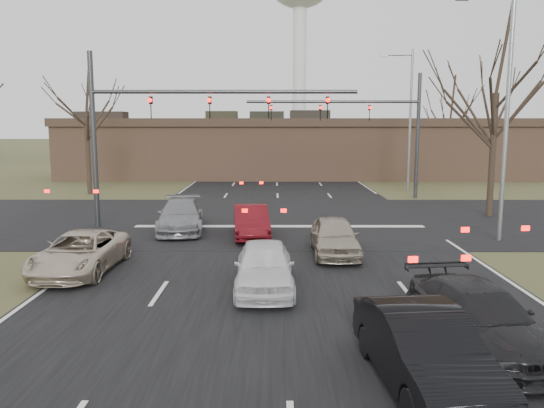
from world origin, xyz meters
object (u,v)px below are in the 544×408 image
at_px(car_black_hatch, 424,350).
at_px(car_grey_ahead, 181,216).
at_px(car_white_sedan, 264,266).
at_px(car_silver_suv, 80,253).
at_px(car_red_ahead, 251,221).
at_px(mast_arm_far, 374,120).
at_px(building, 298,148).
at_px(streetlight_right_near, 503,103).
at_px(car_charcoal_sedan, 478,318).
at_px(car_silver_ahead, 334,236).
at_px(mast_arm_near, 165,117).
at_px(streetlight_right_far, 408,113).

height_order(car_black_hatch, car_grey_ahead, car_black_hatch).
bearing_deg(car_white_sedan, car_grey_ahead, 113.35).
bearing_deg(car_silver_suv, car_red_ahead, 48.03).
distance_m(mast_arm_far, car_white_sedan, 21.18).
xyz_separation_m(car_silver_suv, car_red_ahead, (5.27, 5.49, 0.03)).
relative_size(building, car_silver_suv, 9.16).
height_order(streetlight_right_near, car_charcoal_sedan, streetlight_right_near).
xyz_separation_m(car_white_sedan, car_silver_ahead, (2.49, 4.18, -0.01)).
xyz_separation_m(mast_arm_far, car_white_sedan, (-6.73, -19.61, -4.31)).
bearing_deg(streetlight_right_near, car_red_ahead, 175.78).
distance_m(car_black_hatch, car_red_ahead, 13.58).
bearing_deg(mast_arm_far, car_red_ahead, -121.16).
relative_size(car_silver_suv, car_white_sedan, 1.12).
relative_size(car_white_sedan, car_grey_ahead, 0.86).
bearing_deg(mast_arm_near, car_black_hatch, -63.52).
height_order(mast_arm_far, car_black_hatch, mast_arm_far).
xyz_separation_m(streetlight_right_far, car_charcoal_sedan, (-5.26, -27.61, -4.92)).
relative_size(mast_arm_near, car_silver_ahead, 2.98).
height_order(mast_arm_near, car_silver_suv, mast_arm_near).
distance_m(mast_arm_near, streetlight_right_far, 20.20).
bearing_deg(car_silver_suv, mast_arm_far, 56.33).
height_order(mast_arm_far, car_white_sedan, mast_arm_far).
relative_size(streetlight_right_far, car_white_sedan, 2.42).
xyz_separation_m(mast_arm_far, car_charcoal_sedan, (-2.12, -23.61, -4.35)).
distance_m(mast_arm_far, car_silver_ahead, 16.57).
bearing_deg(car_silver_suv, building, 77.33).
distance_m(building, car_black_hatch, 40.40).
bearing_deg(car_grey_ahead, streetlight_right_far, 40.61).
height_order(mast_arm_far, car_red_ahead, mast_arm_far).
height_order(car_grey_ahead, car_red_ahead, car_grey_ahead).
xyz_separation_m(mast_arm_near, mast_arm_far, (11.41, 10.00, -0.06)).
height_order(mast_arm_far, streetlight_right_near, streetlight_right_near).
xyz_separation_m(car_silver_suv, car_charcoal_sedan, (10.56, -5.86, 0.02)).
distance_m(car_silver_suv, car_grey_ahead, 7.03).
distance_m(building, mast_arm_far, 15.75).
relative_size(mast_arm_near, car_silver_suv, 2.62).
distance_m(car_white_sedan, car_charcoal_sedan, 6.10).
xyz_separation_m(building, car_grey_ahead, (-6.43, -26.02, -1.97)).
relative_size(streetlight_right_far, car_silver_suv, 2.16).
relative_size(car_white_sedan, car_charcoal_sedan, 0.90).
height_order(building, car_black_hatch, building).
xyz_separation_m(building, car_silver_ahead, (-0.05, -30.43, -1.97)).
height_order(streetlight_right_near, car_grey_ahead, streetlight_right_near).
xyz_separation_m(mast_arm_near, car_silver_suv, (-1.27, -7.75, -4.43)).
relative_size(mast_arm_near, car_charcoal_sedan, 2.64).
bearing_deg(mast_arm_far, car_charcoal_sedan, -95.13).
relative_size(car_black_hatch, car_grey_ahead, 0.90).
distance_m(streetlight_right_far, car_charcoal_sedan, 28.53).
height_order(mast_arm_far, car_silver_ahead, mast_arm_far).
height_order(car_silver_suv, car_charcoal_sedan, car_charcoal_sedan).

